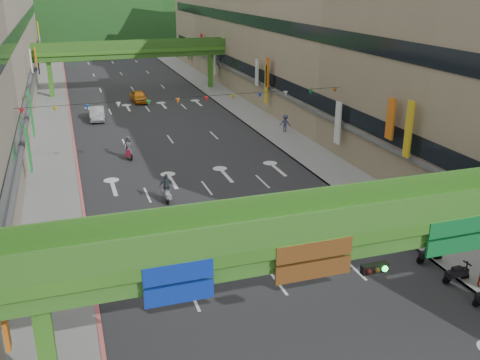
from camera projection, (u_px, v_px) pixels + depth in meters
road_slab at (153, 116)px, 61.75m from camera, size 18.00×140.00×0.02m
sidewalk_left at (53, 123)px, 58.48m from camera, size 4.00×140.00×0.15m
sidewalk_right at (243, 109)px, 64.96m from camera, size 4.00×140.00×0.15m
curb_left at (71, 122)px, 59.04m from camera, size 0.20×140.00×0.18m
curb_right at (228, 110)px, 64.40m from camera, size 0.20×140.00×0.18m
building_row_right at (306, 28)px, 64.02m from camera, size 12.80×95.00×19.00m
overpass_near at (366, 245)px, 20.52m from camera, size 28.00×12.27×7.10m
overpass_far at (132, 53)px, 73.20m from camera, size 28.00×2.20×7.10m
hill_left at (38, 35)px, 155.15m from camera, size 168.00×140.00×112.00m
hill_right at (161, 26)px, 184.72m from camera, size 208.00×176.00×128.00m
bunting_string at (192, 100)px, 41.88m from camera, size 26.00×0.36×0.47m
scooter_rider_mid at (275, 225)px, 32.03m from camera, size 0.79×1.60×1.88m
scooter_rider_left at (166, 188)px, 37.56m from camera, size 1.06×1.60×2.09m
scooter_rider_far at (129, 147)px, 46.69m from camera, size 0.95×1.57×2.07m
parked_scooter_row at (443, 264)px, 28.59m from camera, size 1.60×11.55×1.08m
car_silver at (97, 114)px, 59.91m from camera, size 1.86×4.66×1.51m
car_yellow at (139, 97)px, 68.76m from camera, size 2.02×4.46×1.48m
pedestrian_dark at (414, 199)px, 36.03m from camera, size 1.16×0.66×1.86m
pedestrian_blue at (285, 125)px, 54.76m from camera, size 0.97×0.87×1.76m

